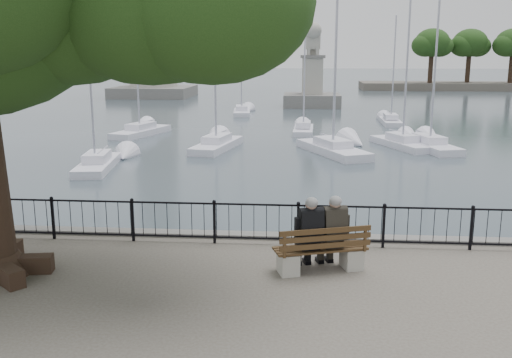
# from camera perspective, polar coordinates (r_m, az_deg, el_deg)

# --- Properties ---
(harbor) EXTENTS (260.00, 260.00, 1.20)m
(harbor) POSITION_cam_1_polar(r_m,az_deg,el_deg) (14.40, 0.16, -7.75)
(harbor) COLOR #605D5A
(harbor) RESTS_ON ground
(railing) EXTENTS (22.06, 0.06, 1.00)m
(railing) POSITION_cam_1_polar(r_m,az_deg,el_deg) (13.59, -0.00, -4.29)
(railing) COLOR black
(railing) RESTS_ON ground
(bench) EXTENTS (2.04, 1.15, 1.03)m
(bench) POSITION_cam_1_polar(r_m,az_deg,el_deg) (12.07, 6.53, -7.57)
(bench) COLOR #9D998C
(bench) RESTS_ON ground
(person_left) EXTENTS (0.64, 0.89, 1.63)m
(person_left) POSITION_cam_1_polar(r_m,az_deg,el_deg) (11.97, 5.27, -5.74)
(person_left) COLOR black
(person_left) RESTS_ON ground
(person_right) EXTENTS (0.64, 0.89, 1.63)m
(person_right) POSITION_cam_1_polar(r_m,az_deg,el_deg) (12.13, 7.57, -5.54)
(person_right) COLOR black
(person_right) RESTS_ON ground
(lion_monument) EXTENTS (5.82, 5.82, 8.63)m
(lion_monument) POSITION_cam_1_polar(r_m,az_deg,el_deg) (60.51, 5.64, 9.27)
(lion_monument) COLOR #605D5A
(lion_monument) RESTS_ON ground
(sailboat_a) EXTENTS (2.12, 5.22, 9.58)m
(sailboat_a) POSITION_cam_1_polar(r_m,az_deg,el_deg) (28.59, -15.58, 1.57)
(sailboat_a) COLOR white
(sailboat_a) RESTS_ON ground
(sailboat_b) EXTENTS (2.54, 5.82, 12.45)m
(sailboat_b) POSITION_cam_1_polar(r_m,az_deg,el_deg) (33.36, -3.93, 3.61)
(sailboat_b) COLOR white
(sailboat_b) RESTS_ON ground
(sailboat_c) EXTENTS (4.08, 6.31, 11.09)m
(sailboat_c) POSITION_cam_1_polar(r_m,az_deg,el_deg) (32.01, 7.67, 3.07)
(sailboat_c) COLOR white
(sailboat_c) RESTS_ON ground
(sailboat_d) EXTENTS (2.91, 5.81, 10.74)m
(sailboat_d) POSITION_cam_1_polar(r_m,az_deg,el_deg) (34.71, 16.90, 3.38)
(sailboat_d) COLOR white
(sailboat_d) RESTS_ON ground
(sailboat_e) EXTENTS (3.05, 5.81, 12.13)m
(sailboat_e) POSITION_cam_1_polar(r_m,az_deg,el_deg) (39.83, -11.43, 4.83)
(sailboat_e) COLOR white
(sailboat_e) RESTS_ON ground
(sailboat_f) EXTENTS (1.45, 4.75, 9.47)m
(sailboat_f) POSITION_cam_1_polar(r_m,az_deg,el_deg) (40.27, 4.76, 5.05)
(sailboat_f) COLOR white
(sailboat_f) RESTS_ON ground
(sailboat_g) EXTENTS (1.39, 4.79, 8.44)m
(sailboat_g) POSITION_cam_1_polar(r_m,az_deg,el_deg) (46.43, 13.30, 5.72)
(sailboat_g) COLOR white
(sailboat_g) RESTS_ON ground
(sailboat_h) EXTENTS (1.93, 5.30, 12.96)m
(sailboat_h) POSITION_cam_1_polar(r_m,az_deg,el_deg) (52.37, -1.43, 6.89)
(sailboat_h) COLOR white
(sailboat_h) RESTS_ON ground
(sailboat_i) EXTENTS (3.28, 5.43, 11.10)m
(sailboat_i) POSITION_cam_1_polar(r_m,az_deg,el_deg) (34.97, 14.38, 3.62)
(sailboat_i) COLOR white
(sailboat_i) RESTS_ON ground
(far_shore) EXTENTS (30.00, 8.60, 9.18)m
(far_shore) POSITION_cam_1_polar(r_m,az_deg,el_deg) (93.21, 20.29, 10.82)
(far_shore) COLOR #4F483E
(far_shore) RESTS_ON ground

